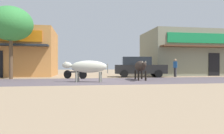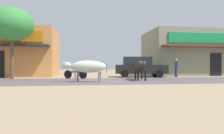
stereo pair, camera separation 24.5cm
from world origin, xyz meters
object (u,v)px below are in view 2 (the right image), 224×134
(cow_near_brown, at_px, (87,67))
(cow_far_dark, at_px, (140,66))
(roadside_tree, at_px, (12,24))
(parked_hatchback_car, at_px, (139,67))
(pedestrian_by_shop, at_px, (176,66))
(parked_motorcycle, at_px, (76,72))

(cow_near_brown, distance_m, cow_far_dark, 3.61)
(roadside_tree, xyz_separation_m, parked_hatchback_car, (9.55, 1.00, -3.00))
(pedestrian_by_shop, bearing_deg, parked_hatchback_car, 174.22)
(cow_near_brown, bearing_deg, cow_far_dark, 17.48)
(roadside_tree, xyz_separation_m, cow_near_brown, (5.16, -3.56, -2.98))
(cow_far_dark, relative_size, pedestrian_by_shop, 1.90)
(roadside_tree, xyz_separation_m, parked_motorcycle, (4.44, -0.44, -3.37))
(parked_motorcycle, bearing_deg, cow_near_brown, -76.95)
(roadside_tree, relative_size, cow_near_brown, 1.93)
(pedestrian_by_shop, bearing_deg, roadside_tree, -176.86)
(parked_hatchback_car, distance_m, pedestrian_by_shop, 3.07)
(cow_near_brown, height_order, pedestrian_by_shop, pedestrian_by_shop)
(parked_hatchback_car, distance_m, cow_near_brown, 6.34)
(cow_near_brown, xyz_separation_m, cow_far_dark, (3.44, 1.08, 0.03))
(parked_motorcycle, distance_m, cow_far_dark, 4.65)
(roadside_tree, distance_m, cow_near_brown, 6.94)
(roadside_tree, bearing_deg, pedestrian_by_shop, 3.14)
(parked_hatchback_car, relative_size, pedestrian_by_shop, 2.92)
(parked_hatchback_car, relative_size, cow_near_brown, 1.67)
(cow_far_dark, height_order, pedestrian_by_shop, pedestrian_by_shop)
(parked_hatchback_car, height_order, cow_far_dark, parked_hatchback_car)
(roadside_tree, xyz_separation_m, pedestrian_by_shop, (12.61, 0.69, -2.97))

